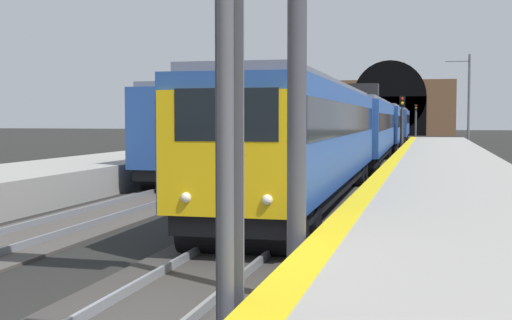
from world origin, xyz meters
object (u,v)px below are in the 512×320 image
Objects in this scene: train_adjacent_platform at (307,124)px; railway_signal_near at (226,65)px; catenary_mast_near at (468,100)px; railway_signal_mid at (402,121)px; train_main_approaching at (376,126)px; railway_signal_far at (416,118)px.

train_adjacent_platform is 10.34× the size of railway_signal_near.
railway_signal_mid is at bearing 161.76° from catenary_mast_near.
train_main_approaching is 47.69m from railway_signal_far.
train_adjacent_platform is at bearing -8.51° from railway_signal_far.
train_adjacent_platform is 11.94× the size of railway_signal_far.
railway_signal_near is at bearing 174.93° from catenary_mast_near.
catenary_mast_near is (58.65, -5.20, 1.09)m from railway_signal_near.
railway_signal_mid is 47.92m from railway_signal_far.
railway_signal_far is at bearing -180.00° from railway_signal_mid.
catenary_mast_near is at bearing 9.20° from railway_signal_far.
railway_signal_far is at bearing 9.20° from catenary_mast_near.
railway_signal_mid is (-0.27, -1.83, 0.38)m from train_main_approaching.
railway_signal_near is at bearing 0.00° from railway_signal_mid.
train_main_approaching is at bearing 155.62° from catenary_mast_near.
railway_signal_far is at bearing -180.00° from railway_signal_near.
railway_signal_near is at bearing -169.42° from train_adjacent_platform.
railway_signal_near is 1.16× the size of railway_signal_far.
railway_signal_near reaches higher than railway_signal_mid.
railway_signal_mid is 16.71m from catenary_mast_near.
catenary_mast_near is (15.52, -7.03, 2.16)m from train_main_approaching.
catenary_mast_near is at bearing -38.54° from train_adjacent_platform.
train_main_approaching is 13.88× the size of railway_signal_near.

